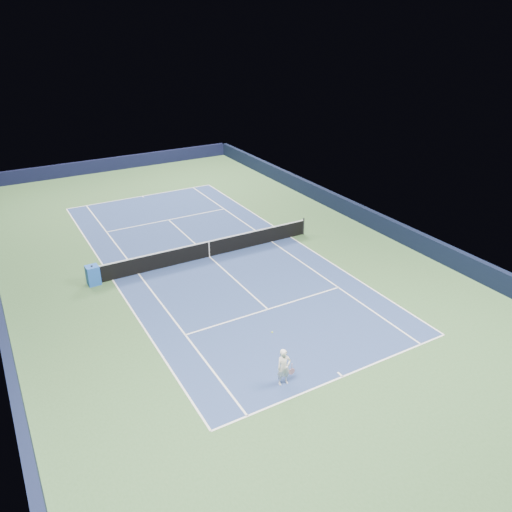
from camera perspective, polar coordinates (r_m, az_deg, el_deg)
ground at (r=28.22m, az=-5.34°, el=-0.08°), size 40.00×40.00×0.00m
wall_far at (r=45.78m, az=-16.07°, el=10.08°), size 22.00×0.35×1.10m
wall_right at (r=33.50m, az=11.70°, el=4.82°), size 0.35×40.00×1.10m
court_surface at (r=28.22m, az=-5.34°, el=-0.08°), size 10.97×23.77×0.01m
baseline_far at (r=38.58m, az=-12.87°, el=6.69°), size 10.97×0.08×0.00m
baseline_near at (r=19.64m, az=9.88°, el=-13.43°), size 10.97×0.08×0.00m
sideline_doubles_right at (r=30.63m, az=3.99°, el=2.18°), size 0.08×23.77×0.00m
sideline_doubles_left at (r=26.71m, az=-16.07°, el=-2.64°), size 0.08×23.77×0.00m
sideline_singles_right at (r=29.95m, az=1.81°, el=1.66°), size 0.08×23.77×0.00m
sideline_singles_left at (r=26.99m, az=-13.28°, el=-1.98°), size 0.08×23.77×0.00m
service_line_far at (r=33.67m, az=-9.96°, el=4.10°), size 8.23×0.08×0.00m
service_line_near at (r=23.24m, az=1.37°, el=-6.11°), size 8.23×0.08×0.00m
center_service_line at (r=28.21m, az=-5.34°, el=-0.07°), size 0.08×12.80×0.00m
center_mark_far at (r=38.44m, az=-12.80°, el=6.63°), size 0.08×0.30×0.00m
center_mark_near at (r=19.73m, az=9.60°, el=-13.20°), size 0.08×0.30×0.00m
tennis_net at (r=28.00m, az=-5.39°, el=0.84°), size 12.90×0.10×1.07m
sponsor_cube at (r=26.37m, az=-18.12°, el=-2.10°), size 0.65×0.59×1.02m
tennis_player at (r=18.65m, az=3.21°, el=-12.57°), size 0.74×1.24×1.68m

